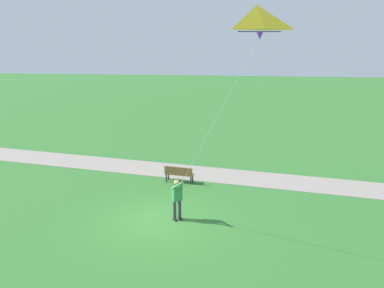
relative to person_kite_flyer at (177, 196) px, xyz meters
name	(u,v)px	position (x,y,z in m)	size (l,w,h in m)	color
ground_plane	(159,221)	(0.22, -0.75, -1.05)	(120.00, 120.00, 0.00)	#33702D
walkway_path	(215,175)	(-5.75, 1.25, -1.04)	(2.40, 32.00, 0.02)	gray
person_kite_flyer	(177,196)	(0.00, 0.00, 0.00)	(0.61, 0.57, 1.83)	#232328
flying_kite	(256,24)	(3.44, 2.78, 6.75)	(3.71, 3.31, 6.51)	yellow
park_bench_near_walkway	(179,173)	(-4.38, -0.53, -0.54)	(0.71, 1.56, 0.88)	brown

